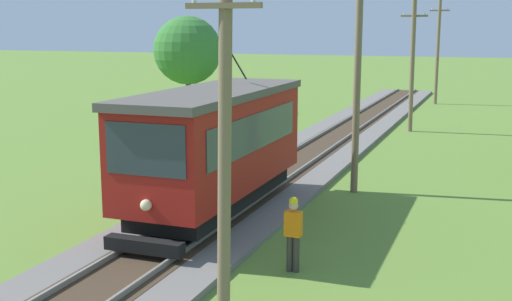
{
  "coord_description": "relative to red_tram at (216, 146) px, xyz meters",
  "views": [
    {
      "loc": [
        7.68,
        2.4,
        5.59
      ],
      "look_at": [
        -0.0,
        22.88,
        1.45
      ],
      "focal_mm": 46.21,
      "sensor_mm": 36.0,
      "label": 1
    }
  ],
  "objects": [
    {
      "name": "utility_pole_far",
      "position": [
        3.12,
        18.6,
        1.38
      ],
      "size": [
        1.4,
        0.55,
        6.96
      ],
      "color": "#7A664C",
      "rests_on": "ground"
    },
    {
      "name": "second_worker",
      "position": [
        3.4,
        -3.3,
        -1.21
      ],
      "size": [
        0.39,
        0.25,
        1.78
      ],
      "rotation": [
        0.0,
        0.0,
        1.54
      ],
      "color": "#38332D",
      "rests_on": "ground"
    },
    {
      "name": "tree_right_near",
      "position": [
        -11.98,
        22.4,
        1.83
      ],
      "size": [
        4.51,
        4.51,
        6.29
      ],
      "color": "#4C3823",
      "rests_on": "ground"
    },
    {
      "name": "utility_pole_distant",
      "position": [
        3.12,
        32.4,
        1.71
      ],
      "size": [
        1.4,
        0.25,
        7.62
      ],
      "color": "#7A664C",
      "rests_on": "ground"
    },
    {
      "name": "red_tram",
      "position": [
        0.0,
        0.0,
        0.0
      ],
      "size": [
        2.6,
        8.54,
        4.79
      ],
      "color": "maroon",
      "rests_on": "rail_right"
    },
    {
      "name": "utility_pole_near_tram",
      "position": [
        3.12,
        -6.58,
        1.28
      ],
      "size": [
        1.4,
        0.51,
        6.75
      ],
      "color": "#7A664C",
      "rests_on": "ground"
    },
    {
      "name": "utility_pole_mid",
      "position": [
        3.12,
        4.64,
        2.05
      ],
      "size": [
        1.4,
        0.36,
        8.29
      ],
      "color": "#7A664C",
      "rests_on": "ground"
    }
  ]
}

